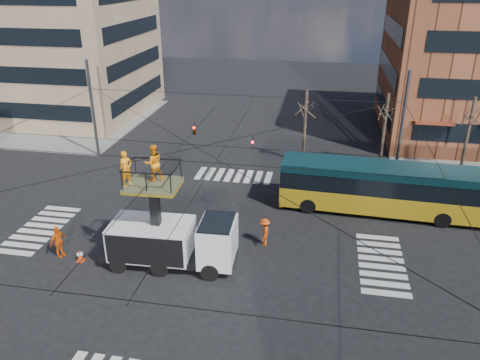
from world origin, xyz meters
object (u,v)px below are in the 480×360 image
(city_bus, at_px, (380,187))
(worker_ground, at_px, (58,242))
(flagger, at_px, (265,232))
(traffic_cone, at_px, (80,256))
(utility_truck, at_px, (172,229))

(city_bus, bearing_deg, worker_ground, -151.43)
(city_bus, xyz_separation_m, flagger, (-6.64, -5.29, -0.90))
(city_bus, relative_size, flagger, 7.60)
(city_bus, xyz_separation_m, traffic_cone, (-16.15, -8.69, -1.40))
(worker_ground, bearing_deg, city_bus, -47.65)
(traffic_cone, bearing_deg, city_bus, 28.29)
(city_bus, relative_size, worker_ground, 6.86)
(city_bus, xyz_separation_m, worker_ground, (-17.44, -8.47, -0.81))
(flagger, bearing_deg, worker_ground, -74.67)
(worker_ground, relative_size, flagger, 1.11)
(city_bus, distance_m, worker_ground, 19.41)
(flagger, bearing_deg, utility_truck, -59.97)
(traffic_cone, distance_m, worker_ground, 1.44)
(city_bus, height_order, worker_ground, city_bus)
(traffic_cone, relative_size, worker_ground, 0.36)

